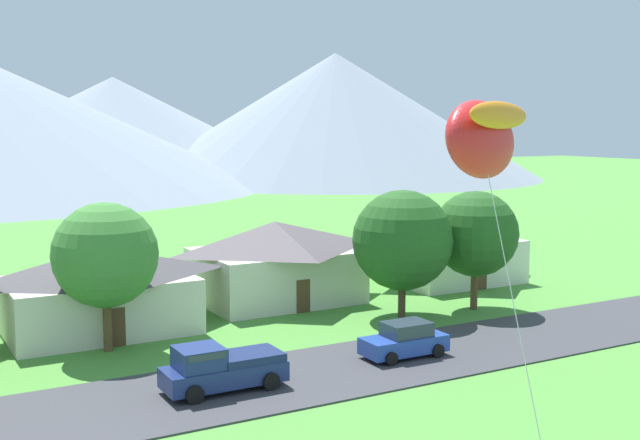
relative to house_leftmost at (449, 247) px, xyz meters
The scene contains 12 objects.
road_strip 26.73m from the house_leftmost, 148.04° to the right, with size 160.00×7.38×0.08m, color #38383D.
mountain_central_ridge 130.93m from the house_leftmost, 84.96° to the left, with size 84.70×84.70×21.30m, color gray.
mountain_far_east_ridge 112.69m from the house_leftmost, 63.47° to the left, with size 85.49×85.49×25.84m, color gray.
house_leftmost is the anchor object (origin of this frame).
house_left_center 25.50m from the house_leftmost, behind, with size 10.45×7.09×4.62m.
house_rightmost 13.71m from the house_leftmost, behind, with size 10.23×8.11×5.11m.
tree_near_left 9.12m from the house_leftmost, 118.63° to the right, with size 5.20×5.20×7.26m.
tree_left_of_center 26.74m from the house_leftmost, 167.63° to the right, with size 5.21×5.21×7.46m.
tree_right_of_center 11.86m from the house_leftmost, 142.00° to the right, with size 5.85×5.85×7.48m.
parked_car_blue_west_end 19.74m from the house_leftmost, 134.77° to the right, with size 4.23×2.13×1.68m.
pickup_truck_navy_west_side 27.47m from the house_leftmost, 148.89° to the right, with size 5.22×2.36×1.99m.
kite_flyer_with_kite 39.17m from the house_leftmost, 127.75° to the right, with size 3.92×6.82×11.92m.
Camera 1 is at (-13.33, -2.55, 11.27)m, focal length 44.73 mm.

